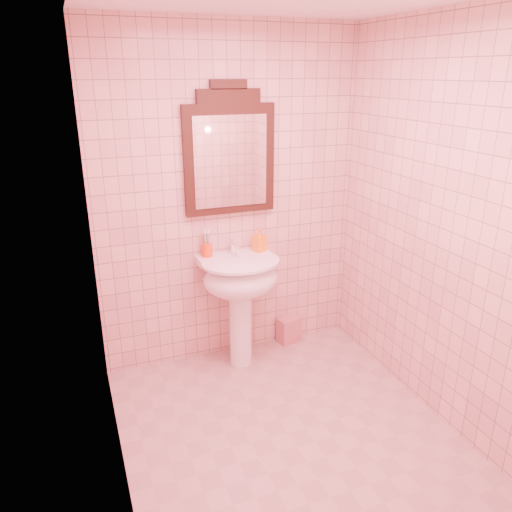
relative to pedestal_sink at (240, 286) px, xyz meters
name	(u,v)px	position (x,y,z in m)	size (l,w,h in m)	color
floor	(287,433)	(0.00, -0.87, -0.66)	(2.20, 2.20, 0.00)	tan
back_wall	(229,201)	(0.00, 0.23, 0.59)	(2.00, 0.02, 2.50)	beige
pedestal_sink	(240,286)	(0.00, 0.00, 0.00)	(0.58, 0.58, 0.86)	white
faucet	(234,247)	(0.00, 0.14, 0.26)	(0.04, 0.16, 0.11)	white
mirror	(230,154)	(0.00, 0.20, 0.94)	(0.67, 0.06, 0.93)	black
toothbrush_cup	(207,250)	(-0.20, 0.17, 0.25)	(0.08, 0.08, 0.19)	red
soap_dispenser	(259,240)	(0.20, 0.13, 0.29)	(0.08, 0.08, 0.18)	orange
towel	(288,330)	(0.48, 0.17, -0.55)	(0.18, 0.12, 0.22)	tan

